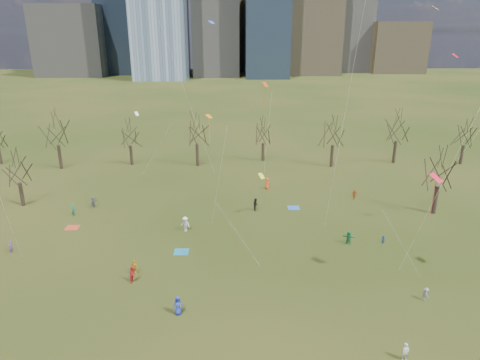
{
  "coord_description": "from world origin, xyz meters",
  "views": [
    {
      "loc": [
        -1.08,
        -33.82,
        22.99
      ],
      "look_at": [
        0.0,
        12.0,
        7.0
      ],
      "focal_mm": 32.0,
      "sensor_mm": 36.0,
      "label": 1
    }
  ],
  "objects_px": {
    "blanket_teal": "(181,252)",
    "blanket_crimson": "(72,228)",
    "person_4": "(135,267)",
    "person_2": "(133,274)",
    "blanket_navy": "(293,208)",
    "person_0": "(178,305)",
    "person_1": "(405,352)"
  },
  "relations": [
    {
      "from": "blanket_teal",
      "to": "blanket_navy",
      "type": "height_order",
      "value": "same"
    },
    {
      "from": "blanket_navy",
      "to": "blanket_crimson",
      "type": "relative_size",
      "value": 1.0
    },
    {
      "from": "blanket_teal",
      "to": "blanket_navy",
      "type": "bearing_deg",
      "value": 40.54
    },
    {
      "from": "blanket_teal",
      "to": "person_1",
      "type": "height_order",
      "value": "person_1"
    },
    {
      "from": "person_0",
      "to": "person_1",
      "type": "distance_m",
      "value": 18.29
    },
    {
      "from": "blanket_crimson",
      "to": "blanket_navy",
      "type": "bearing_deg",
      "value": 11.21
    },
    {
      "from": "blanket_crimson",
      "to": "person_2",
      "type": "height_order",
      "value": "person_2"
    },
    {
      "from": "blanket_crimson",
      "to": "person_2",
      "type": "relative_size",
      "value": 0.96
    },
    {
      "from": "blanket_teal",
      "to": "person_4",
      "type": "bearing_deg",
      "value": -132.72
    },
    {
      "from": "blanket_teal",
      "to": "person_2",
      "type": "xyz_separation_m",
      "value": [
        -3.99,
        -5.85,
        0.82
      ]
    },
    {
      "from": "person_2",
      "to": "person_1",
      "type": "bearing_deg",
      "value": -104.98
    },
    {
      "from": "person_4",
      "to": "blanket_crimson",
      "type": "bearing_deg",
      "value": -13.39
    },
    {
      "from": "person_0",
      "to": "person_4",
      "type": "relative_size",
      "value": 1.12
    },
    {
      "from": "person_1",
      "to": "person_4",
      "type": "distance_m",
      "value": 25.54
    },
    {
      "from": "blanket_navy",
      "to": "person_0",
      "type": "relative_size",
      "value": 0.91
    },
    {
      "from": "blanket_navy",
      "to": "person_1",
      "type": "height_order",
      "value": "person_1"
    },
    {
      "from": "blanket_crimson",
      "to": "person_4",
      "type": "relative_size",
      "value": 1.02
    },
    {
      "from": "person_1",
      "to": "person_0",
      "type": "bearing_deg",
      "value": 144.61
    },
    {
      "from": "blanket_navy",
      "to": "blanket_teal",
      "type": "bearing_deg",
      "value": -139.46
    },
    {
      "from": "person_0",
      "to": "blanket_teal",
      "type": "bearing_deg",
      "value": 79.24
    },
    {
      "from": "blanket_crimson",
      "to": "person_1",
      "type": "distance_m",
      "value": 39.9
    },
    {
      "from": "blanket_teal",
      "to": "blanket_navy",
      "type": "distance_m",
      "value": 18.59
    },
    {
      "from": "blanket_navy",
      "to": "person_2",
      "type": "xyz_separation_m",
      "value": [
        -18.12,
        -17.94,
        0.82
      ]
    },
    {
      "from": "blanket_crimson",
      "to": "person_4",
      "type": "distance_m",
      "value": 14.87
    },
    {
      "from": "blanket_teal",
      "to": "blanket_crimson",
      "type": "relative_size",
      "value": 1.0
    },
    {
      "from": "person_2",
      "to": "person_4",
      "type": "relative_size",
      "value": 1.07
    },
    {
      "from": "blanket_teal",
      "to": "person_0",
      "type": "height_order",
      "value": "person_0"
    },
    {
      "from": "blanket_teal",
      "to": "person_4",
      "type": "xyz_separation_m",
      "value": [
        -4.13,
        -4.48,
        0.77
      ]
    },
    {
      "from": "blanket_navy",
      "to": "person_4",
      "type": "distance_m",
      "value": 24.66
    },
    {
      "from": "blanket_teal",
      "to": "person_0",
      "type": "bearing_deg",
      "value": -85.32
    },
    {
      "from": "blanket_navy",
      "to": "blanket_crimson",
      "type": "distance_m",
      "value": 28.83
    },
    {
      "from": "blanket_teal",
      "to": "blanket_crimson",
      "type": "bearing_deg",
      "value": 155.41
    }
  ]
}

